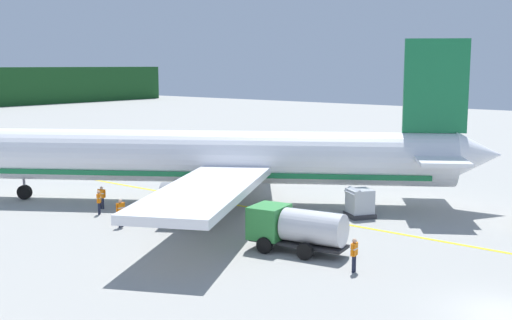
% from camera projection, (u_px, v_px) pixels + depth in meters
% --- Properties ---
extents(airliner_foreground, '(31.38, 36.90, 11.90)m').
position_uv_depth(airliner_foreground, '(210.00, 158.00, 46.45)').
color(airliner_foreground, white).
rests_on(airliner_foreground, ground).
extents(service_truck_baggage, '(2.98, 5.61, 2.40)m').
position_uv_depth(service_truck_baggage, '(295.00, 227.00, 34.65)').
color(service_truck_baggage, '#338C3F').
rests_on(service_truck_baggage, ground).
extents(cargo_container_near, '(2.35, 2.35, 2.02)m').
position_uv_depth(cargo_container_near, '(359.00, 203.00, 42.59)').
color(cargo_container_near, '#333338').
rests_on(cargo_container_near, ground).
extents(crew_marshaller, '(0.63, 0.29, 1.71)m').
position_uv_depth(crew_marshaller, '(354.00, 252.00, 31.27)').
color(crew_marshaller, '#191E33').
rests_on(crew_marshaller, ground).
extents(crew_loader_left, '(0.50, 0.47, 1.66)m').
position_uv_depth(crew_loader_left, '(99.00, 200.00, 43.35)').
color(crew_loader_left, '#191E33').
rests_on(crew_loader_left, ground).
extents(crew_loader_right, '(0.38, 0.59, 1.61)m').
position_uv_depth(crew_loader_right, '(102.00, 196.00, 45.04)').
color(crew_loader_right, '#191E33').
rests_on(crew_loader_right, ground).
extents(crew_supervisor, '(0.62, 0.30, 1.79)m').
position_uv_depth(crew_supervisor, '(121.00, 211.00, 39.96)').
color(crew_supervisor, '#191E33').
rests_on(crew_supervisor, ground).
extents(apron_guide_line, '(0.30, 60.00, 0.01)m').
position_uv_depth(apron_guide_line, '(265.00, 210.00, 44.77)').
color(apron_guide_line, yellow).
rests_on(apron_guide_line, ground).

